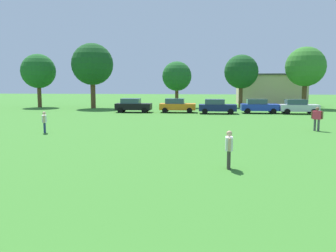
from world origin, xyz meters
The scene contains 15 objects.
ground_plane centered at (0.00, 30.00, 0.00)m, with size 160.00×160.00×0.00m, color #387528.
adult_bystander centered at (5.27, 13.21, 0.95)m, with size 0.31×0.76×1.60m.
bystander_near_trees centered at (12.56, 25.55, 1.05)m, with size 0.75×0.57×1.78m.
bystander_midfield centered at (-7.09, 22.41, 0.91)m, with size 0.44×0.69×1.53m.
parked_car_black_0 centered at (-4.41, 40.42, 0.86)m, with size 4.30×2.02×1.68m.
parked_car_orange_1 centered at (0.93, 40.76, 0.86)m, with size 4.30×2.02×1.68m.
parked_car_navy_2 centered at (5.67, 39.59, 0.86)m, with size 4.30×2.02×1.68m.
parked_car_blue_3 centered at (10.61, 40.71, 0.86)m, with size 4.30×2.02×1.68m.
parked_car_silver_4 centered at (14.97, 40.30, 0.86)m, with size 4.30×2.02×1.68m.
tree_far_left centered at (-20.00, 48.02, 5.24)m, with size 4.98×4.98×7.76m.
tree_left centered at (-11.48, 46.89, 6.13)m, with size 5.82×5.82×9.07m.
tree_center centered at (0.17, 50.03, 4.51)m, with size 4.29×4.29×6.68m.
tree_right centered at (9.48, 50.60, 5.15)m, with size 4.89×4.89×7.63m.
tree_far_right centered at (18.18, 49.64, 5.78)m, with size 5.49×5.49×8.56m.
house_left centered at (15.09, 58.91, 2.52)m, with size 10.72×8.84×5.01m.
Camera 1 is at (4.24, -1.13, 3.54)m, focal length 37.20 mm.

